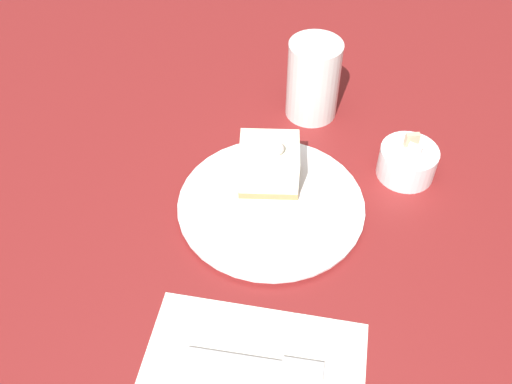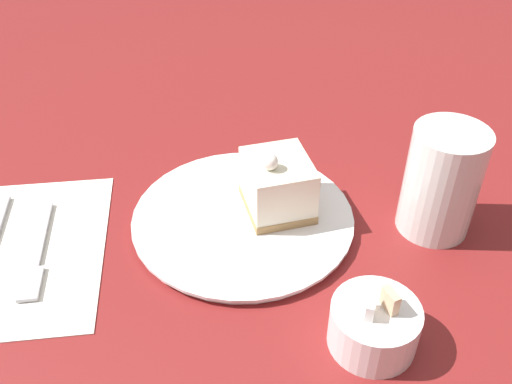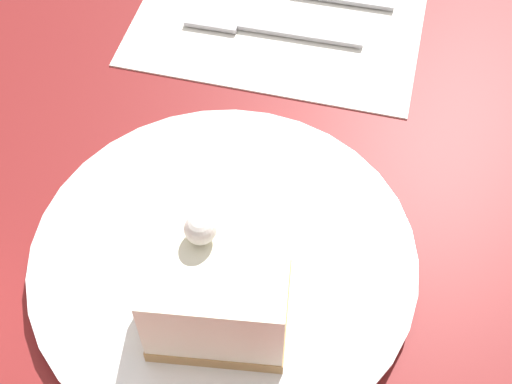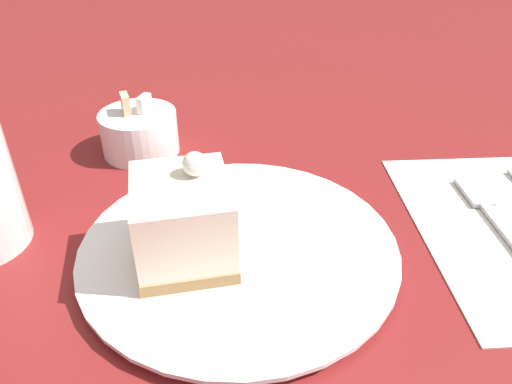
% 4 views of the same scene
% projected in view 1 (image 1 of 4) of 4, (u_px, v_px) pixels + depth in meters
% --- Properties ---
extents(ground_plane, '(4.00, 4.00, 0.00)m').
position_uv_depth(ground_plane, '(246.00, 215.00, 0.80)').
color(ground_plane, maroon).
extents(plate, '(0.26, 0.26, 0.01)m').
position_uv_depth(plate, '(271.00, 205.00, 0.80)').
color(plate, white).
rests_on(plate, ground_plane).
extents(cake_slice, '(0.09, 0.09, 0.09)m').
position_uv_depth(cake_slice, '(269.00, 164.00, 0.80)').
color(cake_slice, '#AD8451').
rests_on(cake_slice, plate).
extents(fork, '(0.02, 0.16, 0.00)m').
position_uv_depth(fork, '(267.00, 364.00, 0.64)').
color(fork, '#B2B2B7').
rests_on(fork, napkin).
extents(sugar_bowl, '(0.08, 0.08, 0.07)m').
position_uv_depth(sugar_bowl, '(407.00, 162.00, 0.84)').
color(sugar_bowl, white).
rests_on(sugar_bowl, ground_plane).
extents(drinking_glass, '(0.08, 0.08, 0.13)m').
position_uv_depth(drinking_glass, '(313.00, 80.00, 0.90)').
color(drinking_glass, silver).
rests_on(drinking_glass, ground_plane).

